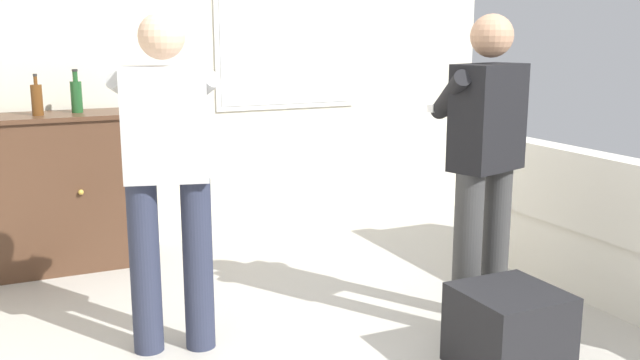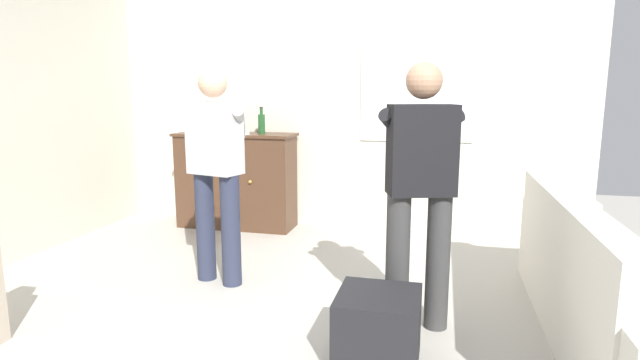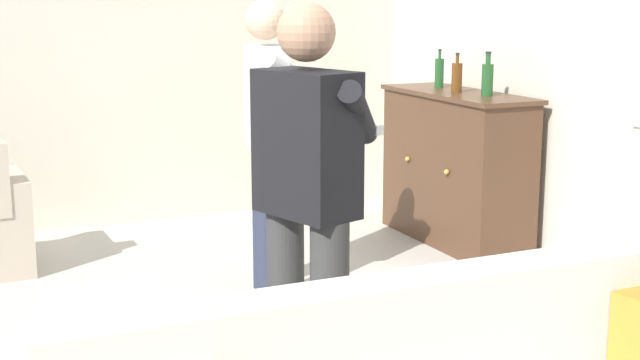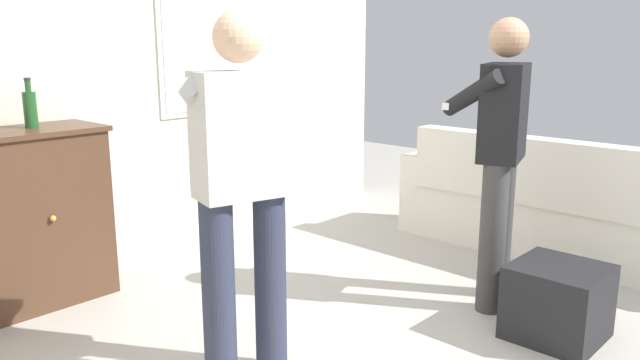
{
  "view_description": "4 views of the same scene",
  "coord_description": "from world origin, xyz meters",
  "px_view_note": "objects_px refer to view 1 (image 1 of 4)",
  "views": [
    {
      "loc": [
        -1.39,
        -2.69,
        1.6
      ],
      "look_at": [
        0.16,
        0.62,
        0.83
      ],
      "focal_mm": 40.0,
      "sensor_mm": 36.0,
      "label": 1
    },
    {
      "loc": [
        1.07,
        -2.81,
        1.5
      ],
      "look_at": [
        0.2,
        0.76,
        0.85
      ],
      "focal_mm": 28.0,
      "sensor_mm": 36.0,
      "label": 2
    },
    {
      "loc": [
        4.0,
        -1.05,
        1.71
      ],
      "look_at": [
        0.12,
        0.7,
        0.82
      ],
      "focal_mm": 50.0,
      "sensor_mm": 36.0,
      "label": 3
    },
    {
      "loc": [
        -2.35,
        -1.37,
        1.56
      ],
      "look_at": [
        0.04,
        0.84,
        0.82
      ],
      "focal_mm": 35.0,
      "sensor_mm": 36.0,
      "label": 4
    }
  ],
  "objects_px": {
    "sideboard_cabinet": "(36,194)",
    "ottoman": "(509,330)",
    "couch": "(621,245)",
    "bottle_wine_green": "(76,95)",
    "person_standing_right": "(484,159)",
    "person_standing_left": "(167,168)",
    "bottle_spirits_clear": "(37,99)"
  },
  "relations": [
    {
      "from": "bottle_spirits_clear",
      "to": "couch",
      "type": "bearing_deg",
      "value": -33.14
    },
    {
      "from": "person_standing_left",
      "to": "person_standing_right",
      "type": "bearing_deg",
      "value": -15.54
    },
    {
      "from": "couch",
      "to": "person_standing_right",
      "type": "distance_m",
      "value": 1.19
    },
    {
      "from": "sideboard_cabinet",
      "to": "ottoman",
      "type": "bearing_deg",
      "value": -52.65
    },
    {
      "from": "sideboard_cabinet",
      "to": "person_standing_left",
      "type": "height_order",
      "value": "person_standing_left"
    },
    {
      "from": "ottoman",
      "to": "bottle_wine_green",
      "type": "bearing_deg",
      "value": 122.46
    },
    {
      "from": "sideboard_cabinet",
      "to": "ottoman",
      "type": "distance_m",
      "value": 3.16
    },
    {
      "from": "couch",
      "to": "bottle_wine_green",
      "type": "distance_m",
      "value": 3.6
    },
    {
      "from": "person_standing_left",
      "to": "couch",
      "type": "bearing_deg",
      "value": -10.11
    },
    {
      "from": "person_standing_right",
      "to": "bottle_spirits_clear",
      "type": "bearing_deg",
      "value": 135.95
    },
    {
      "from": "bottle_wine_green",
      "to": "ottoman",
      "type": "xyz_separation_m",
      "value": [
        1.61,
        -2.53,
        -0.97
      ]
    },
    {
      "from": "sideboard_cabinet",
      "to": "couch",
      "type": "bearing_deg",
      "value": -33.29
    },
    {
      "from": "couch",
      "to": "person_standing_right",
      "type": "xyz_separation_m",
      "value": [
        -1.03,
        0.03,
        0.6
      ]
    },
    {
      "from": "sideboard_cabinet",
      "to": "ottoman",
      "type": "xyz_separation_m",
      "value": [
        1.91,
        -2.5,
        -0.33
      ]
    },
    {
      "from": "bottle_wine_green",
      "to": "person_standing_right",
      "type": "distance_m",
      "value": 2.73
    },
    {
      "from": "couch",
      "to": "bottle_wine_green",
      "type": "xyz_separation_m",
      "value": [
        -2.82,
        2.08,
        0.83
      ]
    },
    {
      "from": "ottoman",
      "to": "person_standing_left",
      "type": "bearing_deg",
      "value": 146.54
    },
    {
      "from": "couch",
      "to": "bottle_spirits_clear",
      "type": "bearing_deg",
      "value": 146.86
    },
    {
      "from": "couch",
      "to": "bottle_spirits_clear",
      "type": "distance_m",
      "value": 3.76
    },
    {
      "from": "bottle_spirits_clear",
      "to": "person_standing_left",
      "type": "height_order",
      "value": "person_standing_left"
    },
    {
      "from": "bottle_spirits_clear",
      "to": "ottoman",
      "type": "bearing_deg",
      "value": -52.87
    },
    {
      "from": "sideboard_cabinet",
      "to": "bottle_wine_green",
      "type": "bearing_deg",
      "value": 5.25
    },
    {
      "from": "ottoman",
      "to": "person_standing_left",
      "type": "height_order",
      "value": "person_standing_left"
    },
    {
      "from": "sideboard_cabinet",
      "to": "person_standing_right",
      "type": "bearing_deg",
      "value": -44.01
    },
    {
      "from": "person_standing_left",
      "to": "person_standing_right",
      "type": "xyz_separation_m",
      "value": [
        1.57,
        -0.44,
        0.0
      ]
    },
    {
      "from": "couch",
      "to": "sideboard_cabinet",
      "type": "bearing_deg",
      "value": 146.71
    },
    {
      "from": "bottle_wine_green",
      "to": "person_standing_right",
      "type": "xyz_separation_m",
      "value": [
        1.79,
        -2.05,
        -0.23
      ]
    },
    {
      "from": "couch",
      "to": "bottle_wine_green",
      "type": "height_order",
      "value": "bottle_wine_green"
    },
    {
      "from": "ottoman",
      "to": "person_standing_left",
      "type": "relative_size",
      "value": 0.27
    },
    {
      "from": "ottoman",
      "to": "sideboard_cabinet",
      "type": "bearing_deg",
      "value": 127.35
    },
    {
      "from": "ottoman",
      "to": "person_standing_right",
      "type": "relative_size",
      "value": 0.27
    },
    {
      "from": "sideboard_cabinet",
      "to": "person_standing_left",
      "type": "distance_m",
      "value": 1.72
    }
  ]
}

